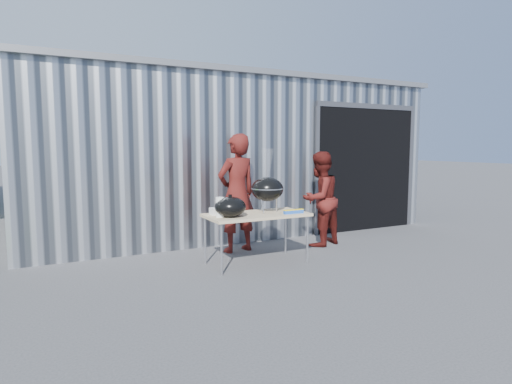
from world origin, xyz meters
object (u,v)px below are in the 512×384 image
folding_table (257,216)px  kettle_grill (267,185)px  person_cook (237,193)px  person_bystander (320,199)px

folding_table → kettle_grill: 0.50m
kettle_grill → person_cook: 0.81m
folding_table → person_bystander: 1.63m
person_cook → person_bystander: size_ratio=1.18×
person_bystander → folding_table: bearing=2.4°
person_cook → kettle_grill: bearing=91.1°
kettle_grill → person_bystander: (1.32, 0.52, -0.34)m
folding_table → person_bystander: (1.52, 0.56, 0.11)m
person_cook → person_bystander: (1.47, -0.25, -0.15)m
kettle_grill → person_bystander: bearing=21.4°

